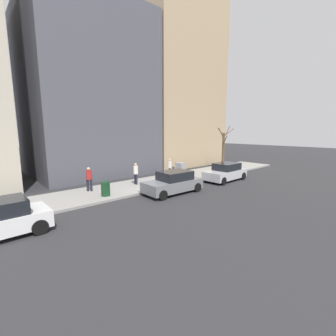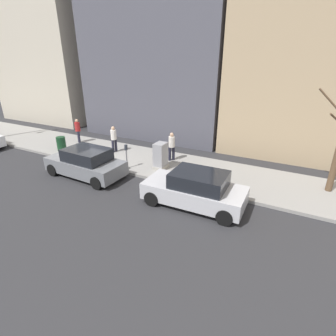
{
  "view_description": "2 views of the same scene",
  "coord_description": "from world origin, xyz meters",
  "px_view_note": "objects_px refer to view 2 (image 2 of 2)",
  "views": [
    {
      "loc": [
        -12.14,
        9.76,
        4.23
      ],
      "look_at": [
        1.73,
        -2.58,
        1.19
      ],
      "focal_mm": 24.0,
      "sensor_mm": 36.0,
      "label": 1
    },
    {
      "loc": [
        -10.22,
        -10.13,
        5.81
      ],
      "look_at": [
        -0.19,
        -4.87,
        0.96
      ],
      "focal_mm": 28.0,
      "sensor_mm": 36.0,
      "label": 2
    }
  ],
  "objects_px": {
    "pedestrian_midblock": "(114,138)",
    "parked_car_grey": "(86,163)",
    "pedestrian_far_corner": "(78,129)",
    "pedestrian_near_meter": "(172,145)",
    "utility_box": "(161,156)",
    "office_block_center": "(176,29)",
    "trash_bin": "(61,144)",
    "office_tower_right": "(60,5)",
    "parking_meter": "(126,154)",
    "parked_car_silver": "(195,189)"
  },
  "relations": [
    {
      "from": "parking_meter",
      "to": "parked_car_silver",
      "type": "bearing_deg",
      "value": -109.31
    },
    {
      "from": "office_tower_right",
      "to": "office_block_center",
      "type": "bearing_deg",
      "value": -87.11
    },
    {
      "from": "utility_box",
      "to": "pedestrian_near_meter",
      "type": "xyz_separation_m",
      "value": [
        1.36,
        0.02,
        0.24
      ]
    },
    {
      "from": "parked_car_silver",
      "to": "trash_bin",
      "type": "distance_m",
      "value": 10.38
    },
    {
      "from": "trash_bin",
      "to": "pedestrian_far_corner",
      "type": "distance_m",
      "value": 1.91
    },
    {
      "from": "utility_box",
      "to": "pedestrian_midblock",
      "type": "relative_size",
      "value": 0.86
    },
    {
      "from": "utility_box",
      "to": "pedestrian_near_meter",
      "type": "distance_m",
      "value": 1.38
    },
    {
      "from": "pedestrian_midblock",
      "to": "pedestrian_far_corner",
      "type": "xyz_separation_m",
      "value": [
        0.44,
        3.52,
        0.0
      ]
    },
    {
      "from": "parked_car_silver",
      "to": "office_block_center",
      "type": "bearing_deg",
      "value": 28.55
    },
    {
      "from": "parking_meter",
      "to": "utility_box",
      "type": "bearing_deg",
      "value": -62.41
    },
    {
      "from": "utility_box",
      "to": "pedestrian_far_corner",
      "type": "height_order",
      "value": "pedestrian_far_corner"
    },
    {
      "from": "utility_box",
      "to": "parked_car_grey",
      "type": "bearing_deg",
      "value": 127.85
    },
    {
      "from": "parking_meter",
      "to": "office_block_center",
      "type": "distance_m",
      "value": 12.71
    },
    {
      "from": "parked_car_silver",
      "to": "pedestrian_near_meter",
      "type": "bearing_deg",
      "value": 37.25
    },
    {
      "from": "trash_bin",
      "to": "pedestrian_near_meter",
      "type": "distance_m",
      "value": 7.35
    },
    {
      "from": "trash_bin",
      "to": "parking_meter",
      "type": "bearing_deg",
      "value": -94.67
    },
    {
      "from": "pedestrian_midblock",
      "to": "office_block_center",
      "type": "bearing_deg",
      "value": 9.13
    },
    {
      "from": "parked_car_grey",
      "to": "trash_bin",
      "type": "bearing_deg",
      "value": 65.86
    },
    {
      "from": "pedestrian_far_corner",
      "to": "office_tower_right",
      "type": "relative_size",
      "value": 0.08
    },
    {
      "from": "parking_meter",
      "to": "parked_car_grey",
      "type": "bearing_deg",
      "value": 136.71
    },
    {
      "from": "parked_car_grey",
      "to": "pedestrian_far_corner",
      "type": "distance_m",
      "value": 5.8
    },
    {
      "from": "pedestrian_midblock",
      "to": "parked_car_silver",
      "type": "bearing_deg",
      "value": -107.15
    },
    {
      "from": "pedestrian_near_meter",
      "to": "office_tower_right",
      "type": "relative_size",
      "value": 0.08
    },
    {
      "from": "parked_car_silver",
      "to": "office_tower_right",
      "type": "relative_size",
      "value": 0.21
    },
    {
      "from": "utility_box",
      "to": "trash_bin",
      "type": "relative_size",
      "value": 1.59
    },
    {
      "from": "pedestrian_near_meter",
      "to": "pedestrian_far_corner",
      "type": "height_order",
      "value": "same"
    },
    {
      "from": "parked_car_silver",
      "to": "utility_box",
      "type": "distance_m",
      "value": 3.92
    },
    {
      "from": "parked_car_grey",
      "to": "parking_meter",
      "type": "height_order",
      "value": "parked_car_grey"
    },
    {
      "from": "pedestrian_far_corner",
      "to": "office_tower_right",
      "type": "bearing_deg",
      "value": 175.58
    },
    {
      "from": "utility_box",
      "to": "pedestrian_near_meter",
      "type": "height_order",
      "value": "pedestrian_near_meter"
    },
    {
      "from": "office_tower_right",
      "to": "utility_box",
      "type": "bearing_deg",
      "value": -119.84
    },
    {
      "from": "pedestrian_far_corner",
      "to": "office_tower_right",
      "type": "distance_m",
      "value": 14.51
    },
    {
      "from": "utility_box",
      "to": "office_block_center",
      "type": "distance_m",
      "value": 12.49
    },
    {
      "from": "pedestrian_near_meter",
      "to": "pedestrian_midblock",
      "type": "relative_size",
      "value": 1.0
    },
    {
      "from": "office_tower_right",
      "to": "pedestrian_midblock",
      "type": "bearing_deg",
      "value": -124.26
    },
    {
      "from": "pedestrian_midblock",
      "to": "parked_car_grey",
      "type": "bearing_deg",
      "value": -156.77
    },
    {
      "from": "parking_meter",
      "to": "trash_bin",
      "type": "height_order",
      "value": "parking_meter"
    },
    {
      "from": "pedestrian_midblock",
      "to": "utility_box",
      "type": "bearing_deg",
      "value": -94.69
    },
    {
      "from": "pedestrian_far_corner",
      "to": "office_tower_right",
      "type": "height_order",
      "value": "office_tower_right"
    },
    {
      "from": "pedestrian_far_corner",
      "to": "pedestrian_near_meter",
      "type": "bearing_deg",
      "value": 37.66
    },
    {
      "from": "trash_bin",
      "to": "pedestrian_midblock",
      "type": "height_order",
      "value": "pedestrian_midblock"
    },
    {
      "from": "trash_bin",
      "to": "pedestrian_far_corner",
      "type": "height_order",
      "value": "pedestrian_far_corner"
    },
    {
      "from": "parked_car_grey",
      "to": "utility_box",
      "type": "distance_m",
      "value": 3.9
    },
    {
      "from": "office_block_center",
      "to": "pedestrian_midblock",
      "type": "bearing_deg",
      "value": 179.8
    },
    {
      "from": "parked_car_silver",
      "to": "pedestrian_far_corner",
      "type": "distance_m",
      "value": 11.17
    },
    {
      "from": "pedestrian_midblock",
      "to": "office_tower_right",
      "type": "relative_size",
      "value": 0.08
    },
    {
      "from": "office_tower_right",
      "to": "parking_meter",
      "type": "bearing_deg",
      "value": -124.99
    },
    {
      "from": "parked_car_silver",
      "to": "parked_car_grey",
      "type": "distance_m",
      "value": 6.11
    },
    {
      "from": "parked_car_silver",
      "to": "pedestrian_midblock",
      "type": "bearing_deg",
      "value": 62.34
    },
    {
      "from": "trash_bin",
      "to": "office_block_center",
      "type": "relative_size",
      "value": 0.06
    }
  ]
}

